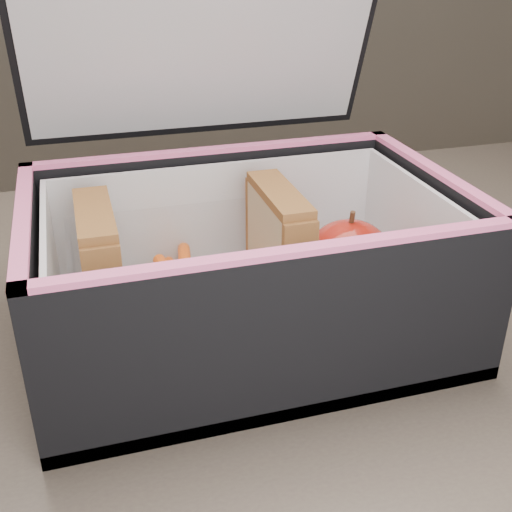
# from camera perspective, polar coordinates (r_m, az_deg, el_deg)

# --- Properties ---
(kitchen_table) EXTENTS (1.20, 0.80, 0.75)m
(kitchen_table) POSITION_cam_1_polar(r_m,az_deg,el_deg) (0.56, -4.33, -15.95)
(kitchen_table) COLOR brown
(kitchen_table) RESTS_ON ground
(lunch_bag) EXTENTS (0.32, 0.28, 0.31)m
(lunch_bag) POSITION_cam_1_polar(r_m,az_deg,el_deg) (0.49, -0.95, 0.05)
(lunch_bag) COLOR black
(lunch_bag) RESTS_ON kitchen_table
(plastic_tub) EXTENTS (0.18, 0.13, 0.07)m
(plastic_tub) POSITION_cam_1_polar(r_m,az_deg,el_deg) (0.49, -5.53, -2.23)
(plastic_tub) COLOR white
(plastic_tub) RESTS_ON lunch_bag
(sandwich_left) EXTENTS (0.03, 0.09, 0.10)m
(sandwich_left) POSITION_cam_1_polar(r_m,az_deg,el_deg) (0.48, -13.58, -1.57)
(sandwich_left) COLOR tan
(sandwich_left) RESTS_ON plastic_tub
(sandwich_right) EXTENTS (0.03, 0.09, 0.10)m
(sandwich_right) POSITION_cam_1_polar(r_m,az_deg,el_deg) (0.50, 2.01, 0.50)
(sandwich_right) COLOR tan
(sandwich_right) RESTS_ON plastic_tub
(carrot_sticks) EXTENTS (0.04, 0.15, 0.03)m
(carrot_sticks) POSITION_cam_1_polar(r_m,az_deg,el_deg) (0.50, -5.90, -3.95)
(carrot_sticks) COLOR #FF5D0D
(carrot_sticks) RESTS_ON plastic_tub
(paper_napkin) EXTENTS (0.07, 0.08, 0.01)m
(paper_napkin) POSITION_cam_1_polar(r_m,az_deg,el_deg) (0.54, 7.84, -3.49)
(paper_napkin) COLOR white
(paper_napkin) RESTS_ON lunch_bag
(red_apple) EXTENTS (0.08, 0.08, 0.08)m
(red_apple) POSITION_cam_1_polar(r_m,az_deg,el_deg) (0.52, 8.27, -0.33)
(red_apple) COLOR maroon
(red_apple) RESTS_ON paper_napkin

